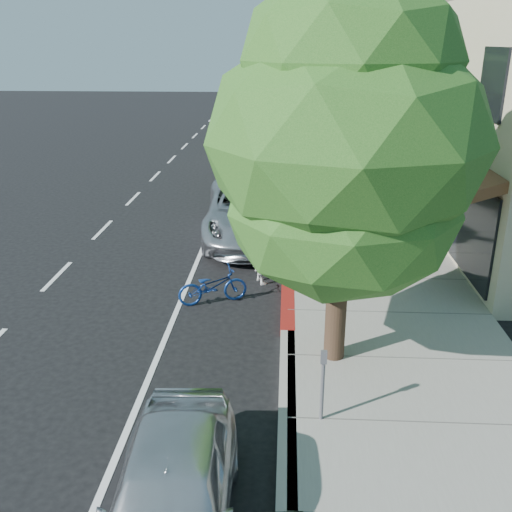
# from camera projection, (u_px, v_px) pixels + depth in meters

# --- Properties ---
(ground) EXTENTS (120.00, 120.00, 0.00)m
(ground) POSITION_uv_depth(u_px,v_px,m) (288.00, 315.00, 13.13)
(ground) COLOR black
(ground) RESTS_ON ground
(sidewalk) EXTENTS (4.60, 56.00, 0.15)m
(sidewalk) POSITION_uv_depth(u_px,v_px,m) (352.00, 214.00, 20.45)
(sidewalk) COLOR gray
(sidewalk) RESTS_ON ground
(curb) EXTENTS (0.30, 56.00, 0.15)m
(curb) POSITION_uv_depth(u_px,v_px,m) (288.00, 213.00, 20.57)
(curb) COLOR #9E998E
(curb) RESTS_ON ground
(curb_red_segment) EXTENTS (0.32, 4.00, 0.15)m
(curb_red_segment) POSITION_uv_depth(u_px,v_px,m) (288.00, 294.00, 14.03)
(curb_red_segment) COLOR maroon
(curb_red_segment) RESTS_ON ground
(storefront_building) EXTENTS (10.00, 36.00, 7.00)m
(storefront_building) POSITION_uv_depth(u_px,v_px,m) (484.00, 93.00, 28.19)
(storefront_building) COLOR #C1B694
(storefront_building) RESTS_ON ground
(street_tree_0) EXTENTS (4.88, 4.88, 7.11)m
(street_tree_0) POSITION_uv_depth(u_px,v_px,m) (345.00, 145.00, 9.70)
(street_tree_0) COLOR black
(street_tree_0) RESTS_ON ground
(street_tree_1) EXTENTS (4.67, 4.67, 7.98)m
(street_tree_1) POSITION_uv_depth(u_px,v_px,m) (326.00, 79.00, 15.04)
(street_tree_1) COLOR black
(street_tree_1) RESTS_ON ground
(street_tree_2) EXTENTS (4.99, 4.99, 7.04)m
(street_tree_2) POSITION_uv_depth(u_px,v_px,m) (315.00, 91.00, 20.92)
(street_tree_2) COLOR black
(street_tree_2) RESTS_ON ground
(street_tree_3) EXTENTS (4.56, 4.56, 7.83)m
(street_tree_3) POSITION_uv_depth(u_px,v_px,m) (310.00, 64.00, 26.28)
(street_tree_3) COLOR black
(street_tree_3) RESTS_ON ground
(street_tree_4) EXTENTS (5.09, 5.09, 7.50)m
(street_tree_4) POSITION_uv_depth(u_px,v_px,m) (306.00, 67.00, 32.01)
(street_tree_4) COLOR black
(street_tree_4) RESTS_ON ground
(street_tree_5) EXTENTS (4.15, 4.15, 7.72)m
(street_tree_5) POSITION_uv_depth(u_px,v_px,m) (304.00, 57.00, 37.48)
(street_tree_5) COLOR black
(street_tree_5) RESTS_ON ground
(cyclist) EXTENTS (0.60, 0.71, 1.64)m
(cyclist) POSITION_uv_depth(u_px,v_px,m) (261.00, 253.00, 14.63)
(cyclist) COLOR white
(cyclist) RESTS_ON ground
(bicycle) EXTENTS (1.77, 1.14, 0.88)m
(bicycle) POSITION_uv_depth(u_px,v_px,m) (213.00, 286.00, 13.60)
(bicycle) COLOR navy
(bicycle) RESTS_ON ground
(silver_suv) EXTENTS (3.35, 6.58, 1.78)m
(silver_suv) POSITION_uv_depth(u_px,v_px,m) (253.00, 209.00, 18.12)
(silver_suv) COLOR silver
(silver_suv) RESTS_ON ground
(dark_sedan) EXTENTS (2.41, 5.29, 1.68)m
(dark_sedan) POSITION_uv_depth(u_px,v_px,m) (274.00, 186.00, 21.26)
(dark_sedan) COLOR black
(dark_sedan) RESTS_ON ground
(white_pickup) EXTENTS (2.28, 5.44, 1.57)m
(white_pickup) POSITION_uv_depth(u_px,v_px,m) (246.00, 147.00, 29.23)
(white_pickup) COLOR silver
(white_pickup) RESTS_ON ground
(dark_suv_far) EXTENTS (2.25, 5.02, 1.68)m
(dark_suv_far) POSITION_uv_depth(u_px,v_px,m) (256.00, 124.00, 36.79)
(dark_suv_far) COLOR black
(dark_suv_far) RESTS_ON ground
(near_car_a) EXTENTS (1.76, 3.99, 1.34)m
(near_car_a) POSITION_uv_depth(u_px,v_px,m) (171.00, 495.00, 7.05)
(near_car_a) COLOR silver
(near_car_a) RESTS_ON ground
(pedestrian) EXTENTS (1.04, 1.02, 1.69)m
(pedestrian) POSITION_uv_depth(u_px,v_px,m) (377.00, 173.00, 22.63)
(pedestrian) COLOR black
(pedestrian) RESTS_ON sidewalk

